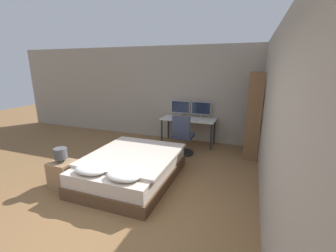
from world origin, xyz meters
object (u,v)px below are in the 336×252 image
monitor_right (201,109)px  computer_mouse (196,121)px  office_chair (183,138)px  bed (131,168)px  nightstand (63,174)px  monitor_left (180,107)px  bedside_lamp (60,154)px  desk (188,122)px  keyboard (186,120)px  bookshelf (254,113)px

monitor_right → computer_mouse: (-0.03, -0.43, -0.24)m
office_chair → monitor_right: bearing=78.0°
bed → monitor_right: 2.83m
nightstand → monitor_left: 3.56m
nightstand → bedside_lamp: bearing=0.0°
bed → bedside_lamp: 1.28m
monitor_right → desk: bearing=-144.3°
nightstand → keyboard: (1.51, 2.83, 0.50)m
nightstand → office_chair: bearing=54.7°
bed → nightstand: bearing=-148.7°
bed → nightstand: bed is taller
monitor_left → bookshelf: (1.97, -0.57, 0.10)m
office_chair → bookshelf: 1.78m
computer_mouse → bookshelf: (1.40, -0.14, 0.34)m
monitor_left → keyboard: (0.30, -0.43, -0.25)m
office_chair → bedside_lamp: bearing=-125.3°
desk → monitor_right: bearing=35.7°
bedside_lamp → keyboard: size_ratio=0.72×
bedside_lamp → monitor_right: size_ratio=0.47×
bedside_lamp → bookshelf: bookshelf is taller
nightstand → office_chair: office_chair is taller
keyboard → bed: bearing=-101.9°
keyboard → bookshelf: 1.71m
monitor_left → bookshelf: size_ratio=0.27×
desk → bookshelf: (1.67, -0.36, 0.44)m
bed → office_chair: office_chair is taller
office_chair → desk: bearing=95.9°
keyboard → computer_mouse: (0.27, 0.00, 0.01)m
keyboard → office_chair: (0.08, -0.59, -0.33)m
computer_mouse → bookshelf: bearing=-5.9°
office_chair → computer_mouse: bearing=72.7°
bedside_lamp → office_chair: 2.76m
desk → keyboard: size_ratio=4.16×
desk → bookshelf: 1.76m
bedside_lamp → monitor_right: bearing=61.0°
desk → nightstand: bearing=-116.3°
bookshelf → bedside_lamp: bearing=-139.7°
nightstand → bedside_lamp: size_ratio=1.88×
monitor_right → computer_mouse: size_ratio=7.81×
nightstand → keyboard: keyboard is taller
desk → computer_mouse: 0.36m
monitor_left → desk: bearing=-35.7°
bed → nightstand: (-1.04, -0.63, -0.01)m
bed → bookshelf: bearing=44.0°
nightstand → bookshelf: 4.24m
monitor_left → monitor_right: same height
monitor_right → bookshelf: bookshelf is taller
desk → monitor_left: size_ratio=2.71×
monitor_left → office_chair: 1.23m
monitor_right → bedside_lamp: bearing=-119.0°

